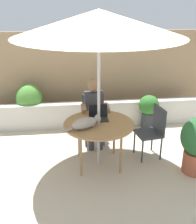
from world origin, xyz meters
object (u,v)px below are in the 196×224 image
at_px(patio_table, 99,126).
at_px(chair_empty, 153,128).
at_px(cat, 86,123).
at_px(person_seated, 94,109).
at_px(laptop, 98,115).
at_px(potted_plant_corner, 149,109).
at_px(potted_plant_near_fence, 30,103).
at_px(patio_umbrella, 99,23).
at_px(chair_occupied, 93,114).

height_order(patio_table, chair_empty, chair_empty).
bearing_deg(patio_table, cat, -145.23).
xyz_separation_m(person_seated, cat, (-0.21, -0.84, 0.12)).
bearing_deg(laptop, potted_plant_corner, 42.98).
distance_m(patio_table, chair_empty, 0.97).
xyz_separation_m(chair_empty, potted_plant_near_fence, (-2.22, 1.54, -0.02)).
distance_m(patio_table, patio_umbrella, 1.55).
bearing_deg(patio_table, patio_umbrella, 0.00).
height_order(chair_empty, potted_plant_corner, chair_empty).
height_order(chair_empty, laptop, laptop).
xyz_separation_m(patio_table, patio_umbrella, (0.00, 0.00, 1.55)).
bearing_deg(chair_empty, patio_umbrella, -170.96).
distance_m(chair_empty, potted_plant_near_fence, 2.70).
bearing_deg(cat, patio_table, 34.77).
relative_size(laptop, potted_plant_corner, 0.43).
bearing_deg(chair_occupied, laptop, -88.62).
bearing_deg(laptop, cat, -124.48).
bearing_deg(patio_umbrella, patio_table, 0.00).
bearing_deg(patio_umbrella, cat, -145.23).
bearing_deg(patio_umbrella, laptop, 85.01).
relative_size(chair_empty, potted_plant_corner, 1.27).
height_order(patio_table, patio_umbrella, patio_umbrella).
height_order(person_seated, cat, person_seated).
relative_size(patio_umbrella, chair_occupied, 2.70).
relative_size(chair_empty, potted_plant_near_fence, 0.98).
relative_size(person_seated, laptop, 4.11).
relative_size(patio_umbrella, cat, 3.91).
bearing_deg(cat, laptop, 55.52).
bearing_deg(chair_occupied, potted_plant_near_fence, 146.77).
distance_m(patio_table, chair_occupied, 0.87).
distance_m(patio_umbrella, chair_occupied, 1.91).
relative_size(chair_occupied, cat, 1.45).
relative_size(patio_table, chair_occupied, 1.24).
height_order(patio_umbrella, chair_occupied, patio_umbrella).
height_order(patio_table, potted_plant_near_fence, potted_plant_near_fence).
distance_m(chair_occupied, chair_empty, 1.18).
xyz_separation_m(patio_umbrella, chair_occupied, (0.00, 0.85, -1.71)).
bearing_deg(cat, potted_plant_corner, 45.47).
xyz_separation_m(laptop, potted_plant_near_fence, (-1.29, 1.50, -0.29)).
bearing_deg(potted_plant_corner, person_seated, -153.77).
relative_size(person_seated, cat, 2.00).
relative_size(chair_empty, cat, 1.45).
distance_m(patio_table, laptop, 0.22).
bearing_deg(chair_empty, laptop, 177.84).
distance_m(patio_umbrella, cat, 1.44).
xyz_separation_m(patio_table, potted_plant_corner, (1.20, 1.29, -0.27)).
bearing_deg(potted_plant_near_fence, patio_umbrella, -52.99).
bearing_deg(chair_empty, potted_plant_corner, 77.21).
relative_size(patio_umbrella, chair_empty, 2.70).
bearing_deg(potted_plant_corner, cat, -134.53).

